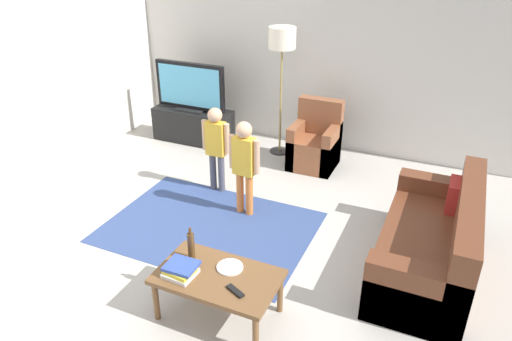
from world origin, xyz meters
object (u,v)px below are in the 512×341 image
(coffee_table, at_px, (218,280))
(book_stack, at_px, (181,270))
(tv_stand, at_px, (193,125))
(plate, at_px, (230,267))
(bottle, at_px, (191,246))
(armchair, at_px, (315,145))
(floor_lamp, at_px, (282,45))
(child_center, at_px, (244,160))
(child_near_tv, at_px, (216,142))
(couch, at_px, (435,246))
(tv, at_px, (190,87))
(tv_remote, at_px, (235,291))

(coffee_table, bearing_deg, book_stack, -156.33)
(tv_stand, xyz_separation_m, plate, (2.15, -2.99, 0.18))
(bottle, xyz_separation_m, plate, (0.35, 0.02, -0.12))
(bottle, relative_size, plate, 1.42)
(coffee_table, bearing_deg, tv_stand, 124.09)
(tv_stand, bearing_deg, armchair, -1.16)
(floor_lamp, bearing_deg, tv_stand, -173.58)
(child_center, bearing_deg, armchair, 77.32)
(child_near_tv, xyz_separation_m, book_stack, (0.76, -2.01, -0.18))
(couch, relative_size, floor_lamp, 1.01)
(book_stack, bearing_deg, bottle, 97.16)
(tv, distance_m, plate, 3.69)
(tv_stand, bearing_deg, tv_remote, -54.25)
(couch, relative_size, coffee_table, 1.80)
(tv_remote, bearing_deg, coffee_table, 176.08)
(tv_remote, bearing_deg, bottle, -178.24)
(child_near_tv, bearing_deg, coffee_table, -61.33)
(book_stack, bearing_deg, floor_lamp, 98.07)
(tv_stand, height_order, child_near_tv, child_near_tv)
(floor_lamp, xyz_separation_m, coffee_table, (0.75, -3.26, -1.17))
(plate, bearing_deg, tv_stand, 125.79)
(tv, relative_size, book_stack, 4.30)
(tv_stand, xyz_separation_m, floor_lamp, (1.35, 0.15, 1.30))
(plate, bearing_deg, child_near_tv, 121.47)
(tv_stand, relative_size, book_stack, 4.69)
(child_center, bearing_deg, floor_lamp, 98.44)
(couch, relative_size, child_center, 1.62)
(tv_stand, distance_m, child_center, 2.28)
(child_center, height_order, book_stack, child_center)
(couch, bearing_deg, plate, -141.51)
(bottle, bearing_deg, armchair, 87.23)
(floor_lamp, relative_size, bottle, 5.71)
(bottle, distance_m, plate, 0.37)
(coffee_table, xyz_separation_m, tv_remote, (0.22, -0.12, 0.06))
(floor_lamp, xyz_separation_m, tv_remote, (0.97, -3.38, -1.11))
(tv, xyz_separation_m, coffee_table, (2.10, -3.09, -0.48))
(child_near_tv, xyz_separation_m, coffee_table, (1.04, -1.90, -0.28))
(couch, bearing_deg, coffee_table, -139.76)
(coffee_table, distance_m, book_stack, 0.31)
(child_near_tv, height_order, coffee_table, child_near_tv)
(armchair, bearing_deg, tv_remote, -83.26)
(tv_stand, height_order, floor_lamp, floor_lamp)
(tv_remote, bearing_deg, book_stack, -155.37)
(plate, bearing_deg, coffee_table, -112.73)
(floor_lamp, height_order, bottle, floor_lamp)
(floor_lamp, height_order, coffee_table, floor_lamp)
(floor_lamp, relative_size, child_near_tv, 1.66)
(tv_stand, distance_m, floor_lamp, 1.88)
(child_near_tv, relative_size, book_stack, 4.20)
(couch, height_order, coffee_table, couch)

